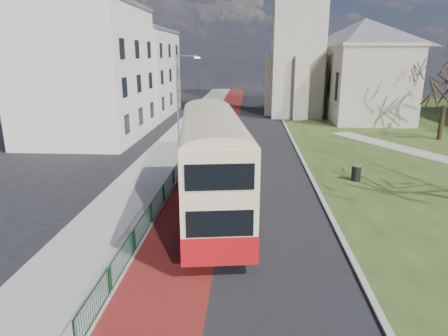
# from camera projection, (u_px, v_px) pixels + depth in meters

# --- Properties ---
(ground) EXTENTS (160.00, 160.00, 0.00)m
(ground) POSITION_uv_depth(u_px,v_px,m) (209.00, 234.00, 18.73)
(ground) COLOR black
(ground) RESTS_ON ground
(road_carriageway) EXTENTS (9.00, 120.00, 0.01)m
(road_carriageway) POSITION_uv_depth(u_px,v_px,m) (245.00, 143.00, 37.83)
(road_carriageway) COLOR black
(road_carriageway) RESTS_ON ground
(bus_lane) EXTENTS (3.40, 120.00, 0.01)m
(bus_lane) POSITION_uv_depth(u_px,v_px,m) (217.00, 143.00, 37.99)
(bus_lane) COLOR #591414
(bus_lane) RESTS_ON ground
(pavement_west) EXTENTS (4.00, 120.00, 0.12)m
(pavement_west) POSITION_uv_depth(u_px,v_px,m) (177.00, 142.00, 38.20)
(pavement_west) COLOR gray
(pavement_west) RESTS_ON ground
(kerb_west) EXTENTS (0.25, 120.00, 0.13)m
(kerb_west) POSITION_uv_depth(u_px,v_px,m) (198.00, 142.00, 38.08)
(kerb_west) COLOR #999993
(kerb_west) RESTS_ON ground
(kerb_east) EXTENTS (0.25, 80.00, 0.13)m
(kerb_east) POSITION_uv_depth(u_px,v_px,m) (292.00, 139.00, 39.46)
(kerb_east) COLOR #999993
(kerb_east) RESTS_ON ground
(pedestrian_railing) EXTENTS (0.07, 24.00, 1.12)m
(pedestrian_railing) POSITION_uv_depth(u_px,v_px,m) (164.00, 193.00, 22.59)
(pedestrian_railing) COLOR #0C3719
(pedestrian_railing) RESTS_ON ground
(gothic_church) EXTENTS (16.38, 18.00, 40.00)m
(gothic_church) POSITION_uv_depth(u_px,v_px,m) (335.00, 14.00, 50.84)
(gothic_church) COLOR gray
(gothic_church) RESTS_ON ground
(street_block_near) EXTENTS (10.30, 14.30, 13.00)m
(street_block_near) POSITION_uv_depth(u_px,v_px,m) (88.00, 72.00, 38.89)
(street_block_near) COLOR beige
(street_block_near) RESTS_ON ground
(street_block_far) EXTENTS (10.30, 16.30, 11.50)m
(street_block_far) POSITION_uv_depth(u_px,v_px,m) (134.00, 72.00, 54.45)
(street_block_far) COLOR beige
(street_block_far) RESTS_ON ground
(streetlamp) EXTENTS (2.13, 0.18, 8.00)m
(streetlamp) POSITION_uv_depth(u_px,v_px,m) (179.00, 96.00, 35.00)
(streetlamp) COLOR gray
(streetlamp) RESTS_ON pavement_west
(bus) EXTENTS (4.56, 12.71, 5.20)m
(bus) POSITION_uv_depth(u_px,v_px,m) (212.00, 161.00, 20.10)
(bus) COLOR #A40F13
(bus) RESTS_ON ground
(winter_tree_far) EXTENTS (6.79, 6.79, 8.56)m
(winter_tree_far) POSITION_uv_depth(u_px,v_px,m) (448.00, 78.00, 37.78)
(winter_tree_far) COLOR black
(winter_tree_far) RESTS_ON grass_green
(litter_bin) EXTENTS (0.79, 0.79, 1.07)m
(litter_bin) POSITION_uv_depth(u_px,v_px,m) (356.00, 173.00, 26.45)
(litter_bin) COLOR black
(litter_bin) RESTS_ON grass_green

